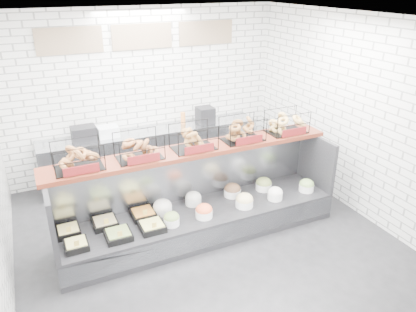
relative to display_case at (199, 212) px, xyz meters
name	(u,v)px	position (x,y,z in m)	size (l,w,h in m)	color
ground	(209,244)	(0.01, -0.34, -0.33)	(5.50, 5.50, 0.00)	black
room_shell	(190,91)	(0.01, 0.26, 1.73)	(5.02, 5.51, 3.01)	white
display_case	(199,212)	(0.00, 0.00, 0.00)	(4.00, 0.90, 1.20)	black
bagel_shelf	(194,140)	(0.01, 0.18, 1.05)	(4.10, 0.50, 0.40)	#46180F
prep_counter	(154,152)	(0.00, 2.09, 0.14)	(4.00, 0.60, 1.20)	#93969B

